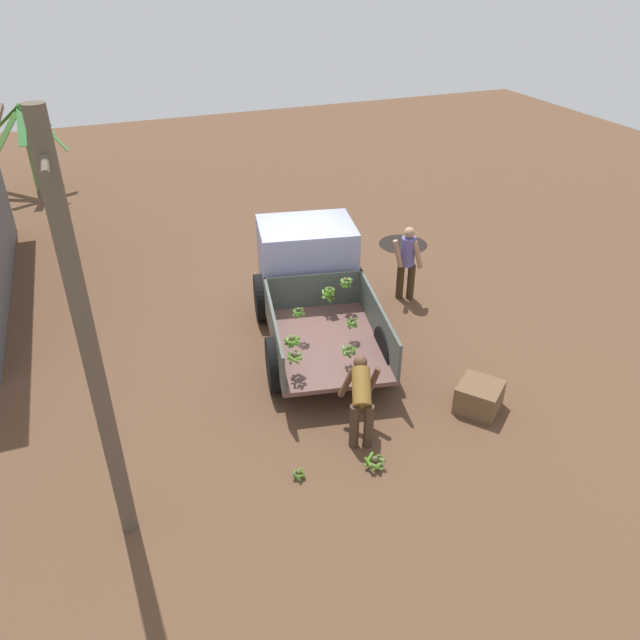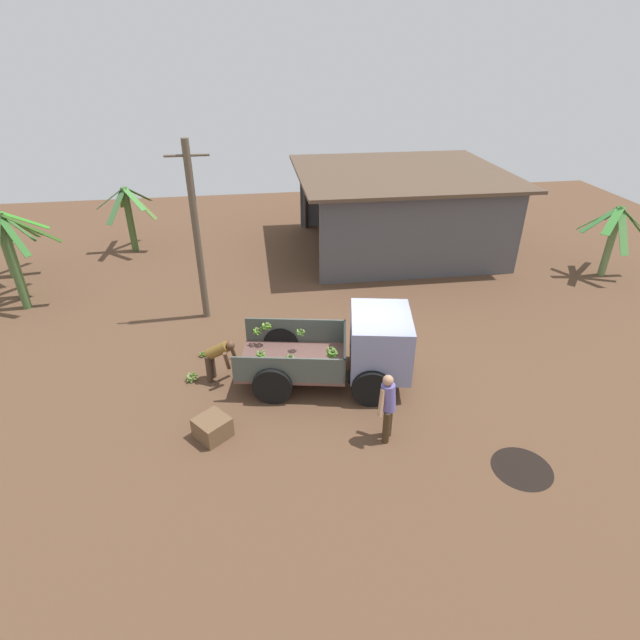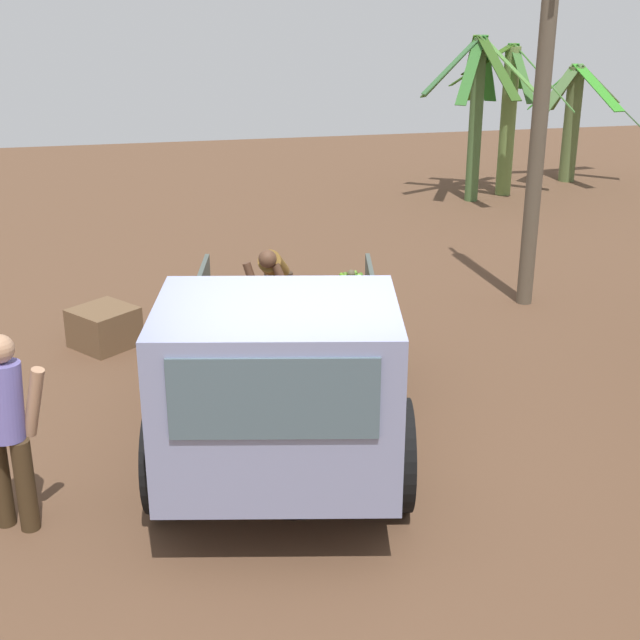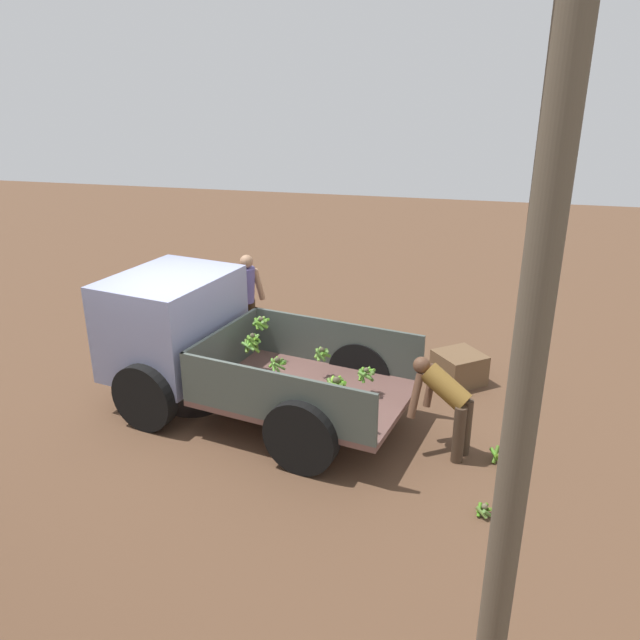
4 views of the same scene
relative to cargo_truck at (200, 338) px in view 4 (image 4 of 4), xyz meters
The scene contains 10 objects.
ground 1.05m from the cargo_truck, 60.56° to the left, with size 36.00×36.00×0.00m, color brown.
mud_patch_0 1.01m from the cargo_truck, 50.62° to the left, with size 0.87×0.87×0.01m, color black.
mud_patch_1 4.47m from the cargo_truck, 53.19° to the right, with size 1.23×1.23×0.01m, color black.
cargo_truck is the anchor object (origin of this frame).
utility_pole 5.96m from the cargo_truck, 134.69° to the left, with size 1.21×0.21×5.36m.
person_foreground_visitor 2.18m from the cargo_truck, 87.65° to the right, with size 0.52×0.62×1.66m.
person_worker_loading 3.56m from the cargo_truck, behind, with size 0.84×0.71×1.22m.
banana_bunch_on_ground_0 4.37m from the cargo_truck, behind, with size 0.31×0.31×0.22m.
banana_bunch_on_ground_1 4.47m from the cargo_truck, 156.97° to the left, with size 0.20×0.20×0.16m.
wooden_crate_0 4.02m from the cargo_truck, 156.86° to the right, with size 0.66×0.66×0.48m, color brown.
Camera 4 is at (-3.76, 7.29, 4.46)m, focal length 35.00 mm.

